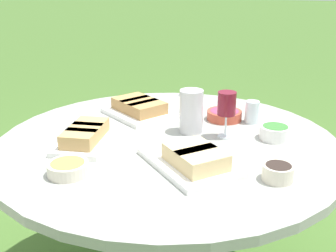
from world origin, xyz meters
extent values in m
cylinder|color=#4C4C51|center=(0.00, 0.00, 0.38)|extent=(0.11, 0.11, 0.71)
cylinder|color=#9EA399|center=(0.00, 0.00, 0.75)|extent=(1.36, 1.36, 0.03)
cylinder|color=silver|center=(-0.07, -0.11, 0.86)|extent=(0.10, 0.10, 0.18)
cone|color=silver|center=(-0.03, -0.11, 0.93)|extent=(0.02, 0.02, 0.02)
cylinder|color=silver|center=(-0.22, -0.09, 0.77)|extent=(0.06, 0.06, 0.01)
cylinder|color=silver|center=(-0.22, -0.09, 0.82)|extent=(0.01, 0.01, 0.09)
cylinder|color=maroon|center=(-0.22, -0.09, 0.91)|extent=(0.07, 0.07, 0.09)
cube|color=white|center=(0.20, -0.27, 0.78)|extent=(0.38, 0.37, 0.02)
cube|color=#B2844C|center=(0.26, -0.31, 0.81)|extent=(0.18, 0.19, 0.05)
cube|color=#B2844C|center=(0.20, -0.27, 0.81)|extent=(0.18, 0.19, 0.05)
cube|color=#B2844C|center=(0.15, -0.23, 0.81)|extent=(0.18, 0.19, 0.05)
cube|color=white|center=(-0.12, 0.20, 0.78)|extent=(0.41, 0.42, 0.02)
cube|color=#E0C184|center=(-0.18, 0.26, 0.82)|extent=(0.20, 0.19, 0.06)
cube|color=#E0C184|center=(-0.12, 0.20, 0.82)|extent=(0.20, 0.19, 0.06)
cube|color=white|center=(0.30, 0.11, 0.78)|extent=(0.21, 0.31, 0.02)
cube|color=tan|center=(0.31, 0.05, 0.81)|extent=(0.13, 0.11, 0.05)
cube|color=tan|center=(0.30, 0.11, 0.81)|extent=(0.13, 0.11, 0.05)
cube|color=tan|center=(0.30, 0.18, 0.81)|extent=(0.13, 0.11, 0.05)
cylinder|color=beige|center=(0.25, 0.37, 0.79)|extent=(0.14, 0.14, 0.04)
cylinder|color=#E0C147|center=(0.25, 0.37, 0.80)|extent=(0.11, 0.11, 0.02)
cylinder|color=white|center=(-0.41, -0.11, 0.79)|extent=(0.12, 0.12, 0.05)
cylinder|color=#387533|center=(-0.41, -0.11, 0.81)|extent=(0.10, 0.10, 0.02)
cylinder|color=beige|center=(-0.42, 0.25, 0.79)|extent=(0.10, 0.10, 0.05)
cylinder|color=#2D231E|center=(-0.42, 0.25, 0.81)|extent=(0.08, 0.08, 0.02)
cylinder|color=#B74733|center=(-0.19, -0.30, 0.79)|extent=(0.16, 0.16, 0.04)
cylinder|color=#D6385B|center=(-0.19, -0.30, 0.80)|extent=(0.13, 0.13, 0.02)
cylinder|color=silver|center=(-0.31, -0.28, 0.82)|extent=(0.06, 0.06, 0.10)
camera|label=1|loc=(-0.36, 1.51, 1.41)|focal=45.00mm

